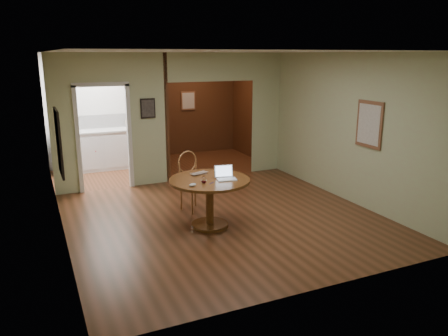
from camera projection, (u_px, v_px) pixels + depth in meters
name	position (u px, v px, depth m)	size (l,w,h in m)	color
floor	(225.00, 219.00, 7.28)	(5.00, 5.00, 0.00)	#492914
room_shell	(147.00, 119.00, 9.51)	(5.20, 7.50, 5.00)	silver
dining_table	(210.00, 191.00, 6.82)	(1.26, 1.26, 0.79)	brown
chair	(191.00, 178.00, 7.59)	(0.56, 0.56, 1.04)	#A66A3B
open_laptop	(225.00, 175.00, 6.76)	(0.33, 0.31, 0.21)	silver
closed_laptop	(201.00, 174.00, 7.00)	(0.31, 0.20, 0.02)	#B2B2B7
mouse	(193.00, 185.00, 6.37)	(0.11, 0.06, 0.05)	silver
wine_glass	(204.00, 180.00, 6.54)	(0.09, 0.09, 0.10)	white
pen	(211.00, 183.00, 6.54)	(0.01, 0.01, 0.13)	navy
kitchen_cabinet	(100.00, 150.00, 10.34)	(2.06, 0.60, 0.94)	silver
grocery_bag	(131.00, 122.00, 10.49)	(0.28, 0.24, 0.28)	beige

